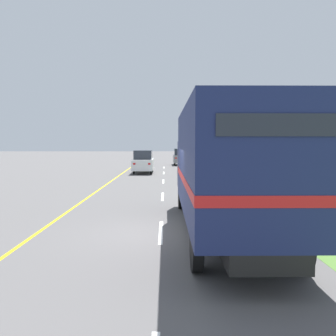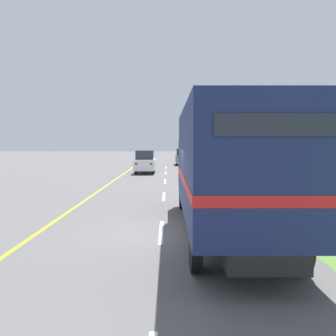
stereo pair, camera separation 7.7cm
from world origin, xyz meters
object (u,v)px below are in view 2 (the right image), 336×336
highway_sign (302,159)px  roadside_tree_far (276,131)px  roadside_tree_mid (266,129)px  lead_car_white (144,162)px  horse_trailer_truck (225,167)px  lead_car_grey_ahead (181,157)px  roadside_tree_near (330,125)px

highway_sign → roadside_tree_far: 22.85m
highway_sign → roadside_tree_mid: bearing=80.5°
lead_car_white → horse_trailer_truck: bearing=-79.6°
highway_sign → lead_car_white: bearing=119.6°
lead_car_grey_ahead → highway_sign: bearing=-80.1°
horse_trailer_truck → lead_car_grey_ahead: bearing=89.7°
roadside_tree_mid → highway_sign: bearing=-99.5°
lead_car_white → roadside_tree_mid: bearing=-11.4°
lead_car_grey_ahead → lead_car_white: bearing=-109.7°
lead_car_white → lead_car_grey_ahead: 11.48m
roadside_tree_mid → roadside_tree_far: bearing=66.8°
horse_trailer_truck → roadside_tree_mid: (6.63, 18.13, 1.87)m
lead_car_white → roadside_tree_mid: 10.93m
lead_car_grey_ahead → highway_sign: 25.73m
horse_trailer_truck → lead_car_grey_ahead: size_ratio=2.21×
lead_car_grey_ahead → roadside_tree_near: 23.33m
roadside_tree_far → horse_trailer_truck: bearing=-111.2°
roadside_tree_mid → lead_car_white: bearing=168.6°
roadside_tree_near → roadside_tree_mid: (-0.84, 9.09, 0.18)m
highway_sign → roadside_tree_near: size_ratio=0.56×
lead_car_white → roadside_tree_far: size_ratio=0.73×
roadside_tree_mid → roadside_tree_far: roadside_tree_mid is taller
lead_car_white → highway_sign: bearing=-60.4°
horse_trailer_truck → roadside_tree_mid: 19.39m
roadside_tree_near → highway_sign: bearing=-131.0°
roadside_tree_mid → lead_car_grey_ahead: bearing=116.7°
lead_car_white → roadside_tree_near: 16.04m
lead_car_white → roadside_tree_mid: size_ratio=0.70×
roadside_tree_mid → roadside_tree_far: (4.06, 9.48, 0.14)m
horse_trailer_truck → highway_sign: size_ratio=2.93×
highway_sign → roadside_tree_far: size_ratio=0.51×
horse_trailer_truck → roadside_tree_mid: bearing=69.9°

